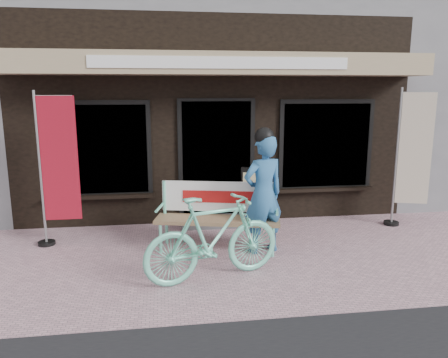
{
  "coord_description": "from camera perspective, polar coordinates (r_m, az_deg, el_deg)",
  "views": [
    {
      "loc": [
        -0.93,
        -5.55,
        2.36
      ],
      "look_at": [
        -0.05,
        0.7,
        1.05
      ],
      "focal_mm": 35.0,
      "sensor_mm": 36.0,
      "label": 1
    }
  ],
  "objects": [
    {
      "name": "storefront",
      "position": [
        10.58,
        -3.08,
        15.13
      ],
      "size": [
        7.0,
        6.77,
        6.0
      ],
      "color": "black",
      "rests_on": "ground"
    },
    {
      "name": "nobori_cream",
      "position": [
        8.11,
        23.27,
        2.75
      ],
      "size": [
        0.71,
        0.34,
        2.38
      ],
      "rotation": [
        0.0,
        0.0,
        -0.3
      ],
      "color": "gray",
      "rests_on": "ground"
    },
    {
      "name": "ground",
      "position": [
        6.11,
        1.39,
        -11.02
      ],
      "size": [
        70.0,
        70.0,
        0.0
      ],
      "primitive_type": "plane",
      "color": "#C1939F",
      "rests_on": "ground"
    },
    {
      "name": "bench",
      "position": [
        6.52,
        -0.77,
        -4.11
      ],
      "size": [
        1.89,
        0.86,
        0.99
      ],
      "rotation": [
        0.0,
        0.0,
        -0.23
      ],
      "color": "#70DCBA",
      "rests_on": "ground"
    },
    {
      "name": "person",
      "position": [
        6.32,
        5.16,
        -1.68
      ],
      "size": [
        0.73,
        0.59,
        1.83
      ],
      "rotation": [
        0.0,
        0.0,
        0.31
      ],
      "color": "#2C6499",
      "rests_on": "ground"
    },
    {
      "name": "bicycle",
      "position": [
        5.48,
        -1.39,
        -7.67
      ],
      "size": [
        1.88,
        1.01,
        1.09
      ],
      "primitive_type": "imported",
      "rotation": [
        0.0,
        0.0,
        1.86
      ],
      "color": "#70DCBA",
      "rests_on": "ground"
    },
    {
      "name": "nobori_red",
      "position": [
        6.98,
        -21.02,
        1.44
      ],
      "size": [
        0.68,
        0.26,
        2.34
      ],
      "rotation": [
        0.0,
        0.0,
        -0.0
      ],
      "color": "gray",
      "rests_on": "ground"
    },
    {
      "name": "menu_stand",
      "position": [
        7.75,
        4.08,
        -2.08
      ],
      "size": [
        0.5,
        0.25,
        1.0
      ],
      "rotation": [
        0.0,
        0.0,
        -0.32
      ],
      "color": "black",
      "rests_on": "ground"
    }
  ]
}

